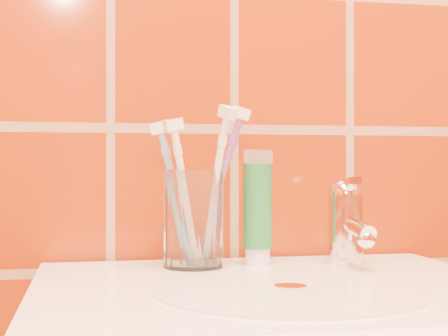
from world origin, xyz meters
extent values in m
cylinder|color=silver|center=(0.00, 0.91, 0.85)|extent=(0.30, 0.30, 0.00)
cylinder|color=white|center=(0.00, 0.91, 0.85)|extent=(0.04, 0.04, 0.00)
cylinder|color=white|center=(-0.08, 1.10, 0.92)|extent=(0.10, 0.10, 0.13)
cylinder|color=white|center=(0.01, 1.11, 0.86)|extent=(0.03, 0.03, 0.02)
cylinder|color=#186529|center=(0.01, 1.11, 0.93)|extent=(0.04, 0.04, 0.12)
cube|color=beige|center=(0.01, 1.11, 1.00)|extent=(0.04, 0.01, 0.02)
cylinder|color=white|center=(0.14, 1.09, 0.90)|extent=(0.05, 0.05, 0.09)
sphere|color=white|center=(0.14, 1.09, 0.94)|extent=(0.05, 0.05, 0.05)
cylinder|color=white|center=(0.14, 1.06, 0.91)|extent=(0.02, 0.09, 0.03)
cube|color=white|center=(0.14, 1.08, 0.96)|extent=(0.02, 0.06, 0.01)
camera|label=1|loc=(-0.21, 0.20, 0.98)|focal=55.00mm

